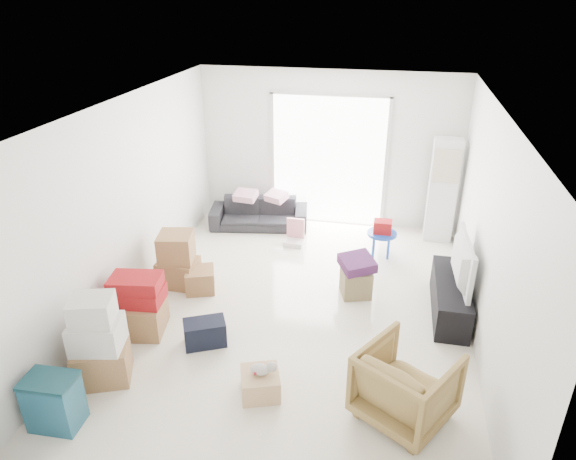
{
  "coord_description": "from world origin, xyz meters",
  "views": [
    {
      "loc": [
        1.1,
        -5.58,
        3.93
      ],
      "look_at": [
        -0.13,
        0.2,
        1.1
      ],
      "focal_mm": 32.0,
      "sensor_mm": 36.0,
      "label": 1
    }
  ],
  "objects_px": {
    "tv_console": "(450,297)",
    "storage_bins": "(54,402)",
    "television": "(453,277)",
    "ac_tower": "(443,191)",
    "wood_crate": "(260,383)",
    "kids_table": "(382,231)",
    "armchair": "(406,382)",
    "sofa": "(259,209)",
    "ottoman": "(356,282)"
  },
  "relations": [
    {
      "from": "sofa",
      "to": "ottoman",
      "type": "distance_m",
      "value": 2.69
    },
    {
      "from": "armchair",
      "to": "storage_bins",
      "type": "relative_size",
      "value": 1.49
    },
    {
      "from": "storage_bins",
      "to": "kids_table",
      "type": "distance_m",
      "value": 5.15
    },
    {
      "from": "ottoman",
      "to": "television",
      "type": "bearing_deg",
      "value": -8.57
    },
    {
      "from": "ac_tower",
      "to": "tv_console",
      "type": "bearing_deg",
      "value": -88.72
    },
    {
      "from": "ac_tower",
      "to": "kids_table",
      "type": "relative_size",
      "value": 2.9
    },
    {
      "from": "kids_table",
      "to": "wood_crate",
      "type": "bearing_deg",
      "value": -107.87
    },
    {
      "from": "sofa",
      "to": "ottoman",
      "type": "relative_size",
      "value": 4.37
    },
    {
      "from": "television",
      "to": "armchair",
      "type": "distance_m",
      "value": 2.05
    },
    {
      "from": "armchair",
      "to": "kids_table",
      "type": "relative_size",
      "value": 1.41
    },
    {
      "from": "tv_console",
      "to": "wood_crate",
      "type": "relative_size",
      "value": 3.54
    },
    {
      "from": "kids_table",
      "to": "wood_crate",
      "type": "xyz_separation_m",
      "value": [
        -1.1,
        -3.4,
        -0.29
      ]
    },
    {
      "from": "television",
      "to": "ottoman",
      "type": "relative_size",
      "value": 2.76
    },
    {
      "from": "storage_bins",
      "to": "kids_table",
      "type": "bearing_deg",
      "value": 55.15
    },
    {
      "from": "storage_bins",
      "to": "wood_crate",
      "type": "relative_size",
      "value": 1.44
    },
    {
      "from": "storage_bins",
      "to": "television",
      "type": "bearing_deg",
      "value": 35.62
    },
    {
      "from": "television",
      "to": "kids_table",
      "type": "height_order",
      "value": "television"
    },
    {
      "from": "armchair",
      "to": "kids_table",
      "type": "distance_m",
      "value": 3.42
    },
    {
      "from": "wood_crate",
      "to": "kids_table",
      "type": "bearing_deg",
      "value": 72.13
    },
    {
      "from": "wood_crate",
      "to": "sofa",
      "type": "bearing_deg",
      "value": 105.07
    },
    {
      "from": "armchair",
      "to": "kids_table",
      "type": "height_order",
      "value": "armchair"
    },
    {
      "from": "tv_console",
      "to": "armchair",
      "type": "distance_m",
      "value": 2.05
    },
    {
      "from": "television",
      "to": "ottoman",
      "type": "bearing_deg",
      "value": 78.61
    },
    {
      "from": "tv_console",
      "to": "sofa",
      "type": "height_order",
      "value": "sofa"
    },
    {
      "from": "storage_bins",
      "to": "tv_console",
      "type": "bearing_deg",
      "value": 35.62
    },
    {
      "from": "sofa",
      "to": "storage_bins",
      "type": "height_order",
      "value": "sofa"
    },
    {
      "from": "kids_table",
      "to": "storage_bins",
      "type": "bearing_deg",
      "value": -124.85
    },
    {
      "from": "sofa",
      "to": "kids_table",
      "type": "bearing_deg",
      "value": -25.89
    },
    {
      "from": "sofa",
      "to": "kids_table",
      "type": "xyz_separation_m",
      "value": [
        2.19,
        -0.66,
        0.09
      ]
    },
    {
      "from": "storage_bins",
      "to": "armchair",
      "type": "bearing_deg",
      "value": 14.02
    },
    {
      "from": "ottoman",
      "to": "storage_bins",
      "type": "bearing_deg",
      "value": -131.65
    },
    {
      "from": "tv_console",
      "to": "storage_bins",
      "type": "distance_m",
      "value": 4.8
    },
    {
      "from": "storage_bins",
      "to": "wood_crate",
      "type": "xyz_separation_m",
      "value": [
        1.85,
        0.82,
        -0.16
      ]
    },
    {
      "from": "tv_console",
      "to": "storage_bins",
      "type": "bearing_deg",
      "value": -144.38
    },
    {
      "from": "storage_bins",
      "to": "wood_crate",
      "type": "distance_m",
      "value": 2.03
    },
    {
      "from": "kids_table",
      "to": "ac_tower",
      "type": "bearing_deg",
      "value": 41.6
    },
    {
      "from": "ac_tower",
      "to": "kids_table",
      "type": "height_order",
      "value": "ac_tower"
    },
    {
      "from": "tv_console",
      "to": "television",
      "type": "bearing_deg",
      "value": 90.0
    },
    {
      "from": "armchair",
      "to": "wood_crate",
      "type": "bearing_deg",
      "value": 32.0
    },
    {
      "from": "television",
      "to": "storage_bins",
      "type": "bearing_deg",
      "value": 122.8
    },
    {
      "from": "sofa",
      "to": "storage_bins",
      "type": "bearing_deg",
      "value": -107.98
    },
    {
      "from": "armchair",
      "to": "wood_crate",
      "type": "height_order",
      "value": "armchair"
    },
    {
      "from": "ac_tower",
      "to": "wood_crate",
      "type": "height_order",
      "value": "ac_tower"
    },
    {
      "from": "television",
      "to": "tv_console",
      "type": "bearing_deg",
      "value": 177.18
    },
    {
      "from": "ac_tower",
      "to": "kids_table",
      "type": "distance_m",
      "value": 1.29
    },
    {
      "from": "storage_bins",
      "to": "kids_table",
      "type": "xyz_separation_m",
      "value": [
        2.94,
        4.22,
        0.14
      ]
    },
    {
      "from": "ac_tower",
      "to": "television",
      "type": "distance_m",
      "value": 2.26
    },
    {
      "from": "storage_bins",
      "to": "wood_crate",
      "type": "height_order",
      "value": "storage_bins"
    },
    {
      "from": "kids_table",
      "to": "wood_crate",
      "type": "relative_size",
      "value": 1.52
    },
    {
      "from": "sofa",
      "to": "wood_crate",
      "type": "xyz_separation_m",
      "value": [
        1.09,
        -4.06,
        -0.2
      ]
    }
  ]
}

